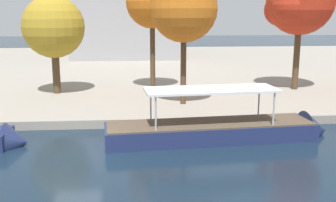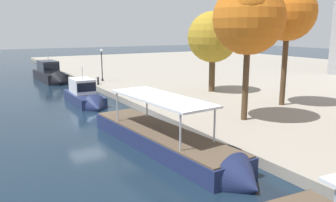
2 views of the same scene
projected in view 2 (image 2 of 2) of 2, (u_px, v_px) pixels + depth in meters
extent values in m
plane|color=#142333|center=(86.00, 123.00, 25.13)|extent=(220.00, 220.00, 0.00)
cube|color=black|center=(50.00, 77.00, 46.09)|extent=(8.66, 3.09, 1.53)
cone|color=black|center=(60.00, 82.00, 42.28)|extent=(1.34, 2.56, 2.49)
cube|color=#2D333D|center=(48.00, 66.00, 46.31)|extent=(3.95, 2.31, 1.45)
cube|color=black|center=(51.00, 66.00, 45.07)|extent=(1.13, 2.02, 0.87)
cylinder|color=silver|center=(48.00, 57.00, 45.70)|extent=(0.08, 0.08, 1.06)
cube|color=navy|center=(84.00, 100.00, 32.11)|extent=(6.56, 2.34, 1.32)
cone|color=navy|center=(97.00, 108.00, 28.99)|extent=(1.21, 2.19, 2.19)
cube|color=white|center=(82.00, 86.00, 32.25)|extent=(2.96, 1.86, 1.37)
cube|color=black|center=(86.00, 87.00, 31.26)|extent=(0.80, 1.73, 0.82)
cylinder|color=silver|center=(82.00, 73.00, 31.71)|extent=(0.08, 0.08, 1.18)
cube|color=navy|center=(161.00, 144.00, 19.86)|extent=(12.37, 3.78, 1.49)
cone|color=navy|center=(246.00, 185.00, 14.58)|extent=(1.60, 2.60, 2.49)
cube|color=brown|center=(161.00, 131.00, 19.70)|extent=(12.11, 3.62, 0.08)
cylinder|color=#B2B2B7|center=(215.00, 125.00, 17.44)|extent=(0.10, 0.10, 1.87)
cylinder|color=#B2B2B7|center=(180.00, 132.00, 16.19)|extent=(0.10, 0.10, 1.87)
cylinder|color=#B2B2B7|center=(147.00, 102.00, 22.81)|extent=(0.10, 0.10, 1.87)
cylinder|color=#B2B2B7|center=(117.00, 107.00, 21.56)|extent=(0.10, 0.10, 1.87)
cube|color=silver|center=(161.00, 98.00, 19.29)|extent=(7.74, 3.17, 0.12)
cylinder|color=#2D2D33|center=(98.00, 83.00, 39.01)|extent=(0.22, 0.22, 0.55)
sphere|color=#2D2D33|center=(98.00, 80.00, 38.94)|extent=(0.25, 0.25, 0.25)
cylinder|color=#2D2D33|center=(98.00, 81.00, 39.86)|extent=(0.24, 0.24, 0.63)
sphere|color=#2D2D33|center=(98.00, 78.00, 39.78)|extent=(0.27, 0.27, 0.27)
cylinder|color=black|center=(102.00, 66.00, 41.68)|extent=(0.12, 0.12, 3.63)
sphere|color=white|center=(101.00, 50.00, 41.27)|extent=(0.33, 0.33, 0.33)
cylinder|color=black|center=(102.00, 80.00, 42.02)|extent=(0.26, 0.26, 0.30)
cylinder|color=#4C3823|center=(246.00, 84.00, 23.44)|extent=(0.43, 0.43, 5.16)
sphere|color=#BC6019|center=(249.00, 19.00, 22.53)|extent=(4.86, 4.86, 4.86)
sphere|color=#BC6019|center=(244.00, 20.00, 22.09)|extent=(2.36, 2.36, 2.36)
sphere|color=#BC6019|center=(250.00, 5.00, 21.39)|extent=(2.69, 2.69, 2.69)
cylinder|color=#4C3823|center=(212.00, 74.00, 34.67)|extent=(0.62, 0.62, 3.63)
sphere|color=olive|center=(213.00, 37.00, 33.90)|extent=(5.12, 5.12, 5.12)
sphere|color=olive|center=(211.00, 37.00, 33.68)|extent=(2.57, 2.57, 2.57)
sphere|color=olive|center=(217.00, 27.00, 33.66)|extent=(3.16, 3.16, 3.16)
cylinder|color=#4C3823|center=(284.00, 70.00, 28.08)|extent=(0.45, 0.45, 5.90)
sphere|color=#BC6019|center=(288.00, 13.00, 27.12)|extent=(4.52, 4.52, 4.52)
sphere|color=#BC6019|center=(292.00, 6.00, 27.15)|extent=(2.91, 2.91, 2.91)
sphere|color=#BC6019|center=(282.00, 6.00, 27.90)|extent=(2.31, 2.31, 2.31)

